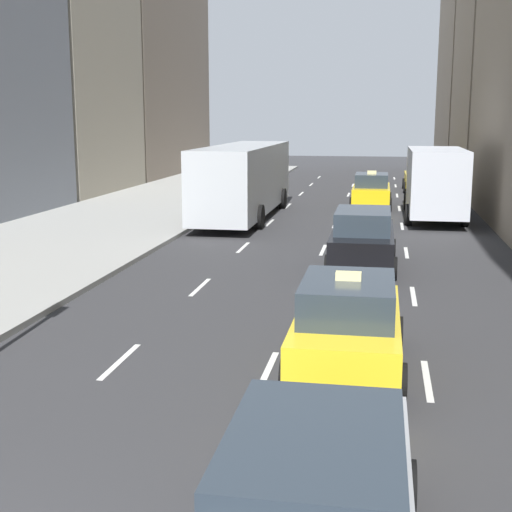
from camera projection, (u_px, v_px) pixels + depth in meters
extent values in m
cube|color=#9E9E99|center=(128.00, 214.00, 32.82)|extent=(8.00, 66.00, 0.15)
cube|color=white|center=(120.00, 361.00, 13.31)|extent=(0.12, 2.00, 0.01)
cube|color=white|center=(200.00, 287.00, 19.11)|extent=(0.12, 2.00, 0.01)
cube|color=white|center=(243.00, 247.00, 24.91)|extent=(0.12, 2.00, 0.01)
cube|color=white|center=(270.00, 223.00, 30.70)|extent=(0.12, 2.00, 0.01)
cube|color=white|center=(288.00, 206.00, 36.50)|extent=(0.12, 2.00, 0.01)
cube|color=white|center=(301.00, 194.00, 42.30)|extent=(0.12, 2.00, 0.01)
cube|color=white|center=(311.00, 184.00, 48.10)|extent=(0.12, 2.00, 0.01)
cube|color=white|center=(319.00, 177.00, 53.90)|extent=(0.12, 2.00, 0.01)
cube|color=white|center=(268.00, 370.00, 12.83)|extent=(0.12, 2.00, 0.01)
cube|color=white|center=(304.00, 291.00, 18.63)|extent=(0.12, 2.00, 0.01)
cube|color=white|center=(323.00, 250.00, 24.43)|extent=(0.12, 2.00, 0.01)
cube|color=white|center=(335.00, 224.00, 30.22)|extent=(0.12, 2.00, 0.01)
cube|color=white|center=(343.00, 207.00, 36.02)|extent=(0.12, 2.00, 0.01)
cube|color=white|center=(349.00, 195.00, 41.82)|extent=(0.12, 2.00, 0.01)
cube|color=white|center=(353.00, 185.00, 47.62)|extent=(0.12, 2.00, 0.01)
cube|color=white|center=(356.00, 178.00, 53.42)|extent=(0.12, 2.00, 0.01)
cube|color=white|center=(427.00, 380.00, 12.35)|extent=(0.12, 2.00, 0.01)
cube|color=white|center=(413.00, 296.00, 18.15)|extent=(0.12, 2.00, 0.01)
cube|color=white|center=(406.00, 253.00, 23.95)|extent=(0.12, 2.00, 0.01)
cube|color=white|center=(402.00, 226.00, 29.75)|extent=(0.12, 2.00, 0.01)
cube|color=white|center=(399.00, 208.00, 35.54)|extent=(0.12, 2.00, 0.01)
cube|color=white|center=(397.00, 196.00, 41.34)|extent=(0.12, 2.00, 0.01)
cube|color=white|center=(396.00, 186.00, 47.14)|extent=(0.12, 2.00, 0.01)
cube|color=white|center=(394.00, 178.00, 52.94)|extent=(0.12, 2.00, 0.01)
cube|color=gray|center=(144.00, 75.00, 55.37)|extent=(6.00, 17.77, 15.43)
cube|color=gray|center=(484.00, 47.00, 55.28)|extent=(6.00, 14.49, 19.66)
cube|color=yellow|center=(420.00, 180.00, 43.74)|extent=(1.80, 4.40, 0.76)
cube|color=#28333D|center=(421.00, 168.00, 43.35)|extent=(1.58, 2.29, 0.64)
cube|color=#F2E599|center=(421.00, 162.00, 43.27)|extent=(0.44, 0.20, 0.14)
cylinder|color=black|center=(404.00, 183.00, 45.28)|extent=(0.22, 0.66, 0.66)
cylinder|color=black|center=(433.00, 184.00, 44.97)|extent=(0.22, 0.66, 0.66)
cylinder|color=black|center=(405.00, 188.00, 42.64)|extent=(0.22, 0.66, 0.66)
cylinder|color=black|center=(436.00, 188.00, 42.34)|extent=(0.22, 0.66, 0.66)
cube|color=yellow|center=(371.00, 194.00, 35.77)|extent=(1.80, 4.40, 0.76)
cube|color=#28333D|center=(372.00, 180.00, 35.38)|extent=(1.58, 2.29, 0.64)
cube|color=#F2E599|center=(372.00, 172.00, 35.30)|extent=(0.44, 0.20, 0.14)
cylinder|color=black|center=(354.00, 198.00, 37.31)|extent=(0.22, 0.66, 0.66)
cylinder|color=black|center=(389.00, 198.00, 37.00)|extent=(0.22, 0.66, 0.66)
cylinder|color=black|center=(352.00, 204.00, 34.67)|extent=(0.22, 0.66, 0.66)
cylinder|color=black|center=(389.00, 205.00, 34.37)|extent=(0.22, 0.66, 0.66)
cube|color=yellow|center=(348.00, 332.00, 12.73)|extent=(1.80, 4.40, 0.76)
cube|color=#28333D|center=(348.00, 298.00, 12.34)|extent=(1.58, 2.29, 0.64)
cube|color=#F2E599|center=(349.00, 276.00, 12.26)|extent=(0.44, 0.20, 0.14)
cylinder|color=black|center=(305.00, 328.00, 14.27)|extent=(0.22, 0.66, 0.66)
cylinder|color=black|center=(397.00, 333.00, 13.96)|extent=(0.22, 0.66, 0.66)
cylinder|color=black|center=(288.00, 376.00, 11.64)|extent=(0.22, 0.66, 0.66)
cylinder|color=black|center=(400.00, 383.00, 11.33)|extent=(0.22, 0.66, 0.66)
cube|color=black|center=(363.00, 243.00, 21.43)|extent=(1.80, 4.88, 0.84)
cube|color=#28333D|center=(363.00, 221.00, 21.01)|extent=(1.58, 2.54, 0.64)
cylinder|color=black|center=(336.00, 247.00, 23.13)|extent=(0.22, 0.66, 0.66)
cylinder|color=black|center=(392.00, 249.00, 22.82)|extent=(0.22, 0.66, 0.66)
cylinder|color=black|center=(329.00, 266.00, 20.21)|extent=(0.22, 0.66, 0.66)
cylinder|color=black|center=(393.00, 268.00, 19.90)|extent=(0.22, 0.66, 0.66)
cube|color=#28333D|center=(314.00, 466.00, 6.41)|extent=(1.58, 2.40, 0.64)
cylinder|color=black|center=(251.00, 475.00, 8.43)|extent=(0.22, 0.66, 0.66)
cylinder|color=black|center=(406.00, 488.00, 8.12)|extent=(0.22, 0.66, 0.66)
cube|color=#B7BCC1|center=(244.00, 178.00, 31.98)|extent=(2.50, 11.60, 2.90)
cube|color=#28333D|center=(265.00, 162.00, 37.47)|extent=(2.30, 0.12, 1.40)
cube|color=#28333D|center=(218.00, 170.00, 32.12)|extent=(0.08, 9.86, 1.10)
cube|color=yellow|center=(265.00, 145.00, 37.30)|extent=(1.50, 0.10, 0.36)
cylinder|color=black|center=(233.00, 197.00, 35.92)|extent=(0.30, 1.00, 1.00)
cylinder|color=black|center=(283.00, 198.00, 35.49)|extent=(0.30, 1.00, 1.00)
cylinder|color=black|center=(200.00, 215.00, 29.36)|extent=(0.30, 1.00, 1.00)
cylinder|color=black|center=(259.00, 217.00, 28.93)|extent=(0.30, 1.00, 1.00)
cube|color=silver|center=(430.00, 179.00, 34.79)|extent=(2.10, 2.40, 2.10)
cube|color=#28333D|center=(428.00, 171.00, 35.85)|extent=(1.90, 0.10, 0.90)
cube|color=silver|center=(436.00, 180.00, 30.68)|extent=(2.30, 6.00, 2.70)
cylinder|color=black|center=(407.00, 200.00, 35.17)|extent=(0.28, 0.90, 0.90)
cylinder|color=black|center=(451.00, 201.00, 34.81)|extent=(0.28, 0.90, 0.90)
cylinder|color=black|center=(408.00, 215.00, 29.97)|extent=(0.28, 0.90, 0.90)
cylinder|color=black|center=(465.00, 216.00, 29.58)|extent=(0.28, 0.90, 0.90)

